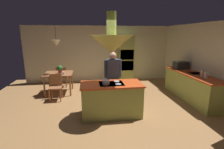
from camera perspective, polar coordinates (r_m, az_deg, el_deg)
ground at (r=4.97m, az=-0.50°, el=-12.39°), size 8.16×8.16×0.00m
wall_back at (r=7.96m, az=-3.84°, el=6.94°), size 6.80×0.10×2.55m
wall_right at (r=6.24m, az=30.03°, el=3.40°), size 0.10×7.20×2.55m
kitchen_island at (r=4.61m, az=-0.18°, el=-8.37°), size 1.63×0.81×0.92m
counter_run_right at (r=6.33m, az=25.16°, el=-3.54°), size 0.73×2.61×0.90m
oven_tower at (r=7.75m, az=4.58°, el=5.24°), size 0.66×0.62×2.15m
dining_table at (r=6.61m, az=-17.56°, el=-0.41°), size 1.01×0.94×0.76m
person_at_island at (r=5.12m, az=0.28°, el=-0.33°), size 0.53×0.22×1.66m
range_hood at (r=4.29m, az=-0.19°, el=10.58°), size 1.10×1.10×1.00m
pendant_light_over_table at (r=6.44m, az=-18.31°, el=10.03°), size 0.32×0.32×0.82m
chair_facing_island at (r=5.99m, az=-18.49°, el=-3.42°), size 0.40×0.40×0.87m
chair_by_back_wall at (r=7.31m, az=-16.62°, el=-0.31°), size 0.40×0.40×0.87m
potted_plant_on_table at (r=6.51m, az=-17.16°, el=1.85°), size 0.20×0.20×0.30m
cup_on_table at (r=6.32m, az=-16.02°, el=0.43°), size 0.07×0.07×0.09m
canister_flour at (r=5.70m, az=29.14°, el=-0.19°), size 0.10×0.10×0.18m
canister_sugar at (r=5.84m, az=28.10°, el=0.31°), size 0.10×0.10×0.20m
microwave_on_counter at (r=6.84m, az=22.14°, el=2.94°), size 0.46×0.36×0.28m
cooking_pot_on_cooktop at (r=4.30m, az=-2.06°, el=-2.59°), size 0.18×0.18×0.12m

